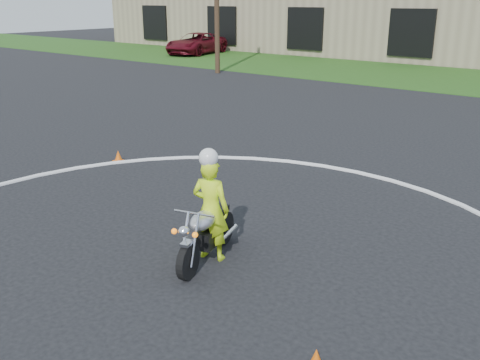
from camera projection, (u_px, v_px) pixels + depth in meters
The scene contains 6 objects.
ground at pixel (18, 350), 6.56m from camera, with size 120.00×120.00×0.00m, color black.
course_markings at pixel (346, 270), 8.48m from camera, with size 19.05×19.05×0.12m.
primary_motorcycle at pixel (206, 233), 8.64m from camera, with size 0.78×1.90×1.02m.
rider_primary_grp at pixel (211, 206), 8.61m from camera, with size 0.72×0.57×1.90m.
pickup_grp at pixel (196, 44), 41.14m from camera, with size 3.71×6.16×1.60m.
traffic_cones at pixel (437, 355), 6.26m from camera, with size 19.50×11.67×0.30m.
Camera 1 is at (5.59, -2.61, 4.09)m, focal length 40.00 mm.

